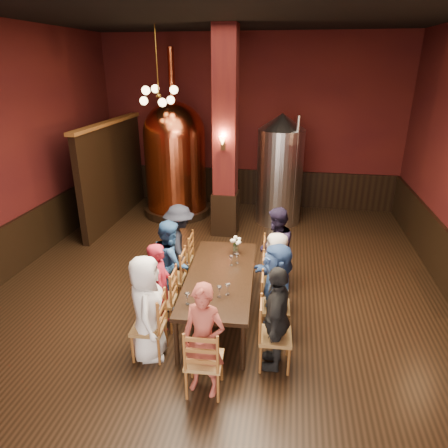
% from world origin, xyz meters
% --- Properties ---
extents(room, '(10.00, 10.02, 4.50)m').
position_xyz_m(room, '(0.00, 0.00, 2.25)').
color(room, black).
rests_on(room, ground).
extents(wainscot_back, '(7.90, 0.08, 1.00)m').
position_xyz_m(wainscot_back, '(0.00, 4.96, 0.50)').
color(wainscot_back, black).
rests_on(wainscot_back, ground).
extents(wainscot_left, '(0.08, 9.90, 1.00)m').
position_xyz_m(wainscot_left, '(-3.96, 0.00, 0.50)').
color(wainscot_left, black).
rests_on(wainscot_left, ground).
extents(column, '(0.58, 0.58, 4.50)m').
position_xyz_m(column, '(-0.30, 2.80, 2.25)').
color(column, '#4B1410').
rests_on(column, ground).
extents(partition, '(0.22, 3.50, 2.40)m').
position_xyz_m(partition, '(-3.20, 3.20, 1.20)').
color(partition, black).
rests_on(partition, ground).
extents(pendant_cluster, '(0.90, 0.90, 1.70)m').
position_xyz_m(pendant_cluster, '(-1.80, 2.90, 3.10)').
color(pendant_cluster, '#A57226').
rests_on(pendant_cluster, room).
extents(sconce_column, '(0.20, 0.20, 0.36)m').
position_xyz_m(sconce_column, '(-0.30, 2.50, 2.20)').
color(sconce_column, black).
rests_on(sconce_column, column).
extents(dining_table, '(1.13, 2.45, 0.75)m').
position_xyz_m(dining_table, '(0.19, -0.58, 0.69)').
color(dining_table, black).
rests_on(dining_table, ground).
extents(chair_0, '(0.48, 0.48, 0.92)m').
position_xyz_m(chair_0, '(-0.61, -1.62, 0.46)').
color(chair_0, brown).
rests_on(chair_0, ground).
extents(person_0, '(0.65, 0.83, 1.50)m').
position_xyz_m(person_0, '(-0.61, -1.62, 0.75)').
color(person_0, white).
rests_on(person_0, ground).
extents(chair_1, '(0.48, 0.48, 0.92)m').
position_xyz_m(chair_1, '(-0.65, -0.96, 0.46)').
color(chair_1, brown).
rests_on(chair_1, ground).
extents(person_1, '(0.44, 0.57, 1.38)m').
position_xyz_m(person_1, '(-0.65, -0.96, 0.69)').
color(person_1, maroon).
rests_on(person_1, ground).
extents(chair_2, '(0.48, 0.48, 0.92)m').
position_xyz_m(chair_2, '(-0.68, -0.30, 0.46)').
color(chair_2, brown).
rests_on(chair_2, ground).
extents(person_2, '(0.57, 0.79, 1.47)m').
position_xyz_m(person_2, '(-0.68, -0.30, 0.73)').
color(person_2, '#295289').
rests_on(person_2, ground).
extents(chair_3, '(0.48, 0.48, 0.92)m').
position_xyz_m(chair_3, '(-0.72, 0.37, 0.46)').
color(chair_3, brown).
rests_on(chair_3, ground).
extents(person_3, '(0.90, 1.11, 1.49)m').
position_xyz_m(person_3, '(-0.72, 0.37, 0.75)').
color(person_3, black).
rests_on(person_3, ground).
extents(chair_4, '(0.48, 0.48, 0.92)m').
position_xyz_m(chair_4, '(1.09, -1.53, 0.46)').
color(chair_4, brown).
rests_on(chair_4, ground).
extents(person_4, '(0.43, 0.89, 1.47)m').
position_xyz_m(person_4, '(1.09, -1.53, 0.73)').
color(person_4, black).
rests_on(person_4, ground).
extents(chair_5, '(0.48, 0.48, 0.92)m').
position_xyz_m(chair_5, '(1.05, -0.86, 0.46)').
color(chair_5, brown).
rests_on(chair_5, ground).
extents(person_5, '(0.78, 1.42, 1.46)m').
position_xyz_m(person_5, '(1.05, -0.86, 0.73)').
color(person_5, '#2D4B88').
rests_on(person_5, ground).
extents(chair_6, '(0.48, 0.48, 0.92)m').
position_xyz_m(chair_6, '(1.02, -0.20, 0.46)').
color(chair_6, brown).
rests_on(chair_6, ground).
extents(person_6, '(0.53, 0.72, 1.34)m').
position_xyz_m(person_6, '(1.02, -0.20, 0.67)').
color(person_6, '#BDB2A7').
rests_on(person_6, ground).
extents(chair_7, '(0.48, 0.48, 0.92)m').
position_xyz_m(chair_7, '(0.98, 0.47, 0.46)').
color(chair_7, brown).
rests_on(chair_7, ground).
extents(person_7, '(0.38, 0.74, 1.50)m').
position_xyz_m(person_7, '(0.98, 0.47, 0.75)').
color(person_7, black).
rests_on(person_7, ground).
extents(chair_8, '(0.48, 0.48, 0.92)m').
position_xyz_m(chair_8, '(0.27, -2.13, 0.46)').
color(chair_8, brown).
rests_on(chair_8, ground).
extents(person_8, '(0.60, 0.45, 1.47)m').
position_xyz_m(person_8, '(0.27, -2.13, 0.74)').
color(person_8, '#9F4135').
rests_on(person_8, ground).
extents(copper_kettle, '(1.74, 1.74, 4.11)m').
position_xyz_m(copper_kettle, '(-1.78, 3.88, 1.50)').
color(copper_kettle, black).
rests_on(copper_kettle, ground).
extents(steel_vessel, '(1.11, 1.11, 2.68)m').
position_xyz_m(steel_vessel, '(0.89, 3.74, 1.34)').
color(steel_vessel, '#B2B2B7').
rests_on(steel_vessel, ground).
extents(rose_vase, '(0.19, 0.19, 0.32)m').
position_xyz_m(rose_vase, '(0.32, 0.16, 0.96)').
color(rose_vase, white).
rests_on(rose_vase, dining_table).
extents(wine_glass_0, '(0.07, 0.07, 0.17)m').
position_xyz_m(wine_glass_0, '(0.08, -1.53, 0.83)').
color(wine_glass_0, white).
rests_on(wine_glass_0, dining_table).
extents(wine_glass_1, '(0.07, 0.07, 0.17)m').
position_xyz_m(wine_glass_1, '(0.39, -0.15, 0.83)').
color(wine_glass_1, white).
rests_on(wine_glass_1, dining_table).
extents(wine_glass_2, '(0.07, 0.07, 0.17)m').
position_xyz_m(wine_glass_2, '(-0.10, -1.44, 0.83)').
color(wine_glass_2, white).
rests_on(wine_glass_2, dining_table).
extents(wine_glass_3, '(0.07, 0.07, 0.17)m').
position_xyz_m(wine_glass_3, '(0.29, -1.19, 0.83)').
color(wine_glass_3, white).
rests_on(wine_glass_3, dining_table).
extents(wine_glass_4, '(0.07, 0.07, 0.17)m').
position_xyz_m(wine_glass_4, '(0.31, -0.24, 0.83)').
color(wine_glass_4, white).
rests_on(wine_glass_4, dining_table).
extents(wine_glass_5, '(0.07, 0.07, 0.17)m').
position_xyz_m(wine_glass_5, '(0.39, -1.11, 0.83)').
color(wine_glass_5, white).
rests_on(wine_glass_5, dining_table).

